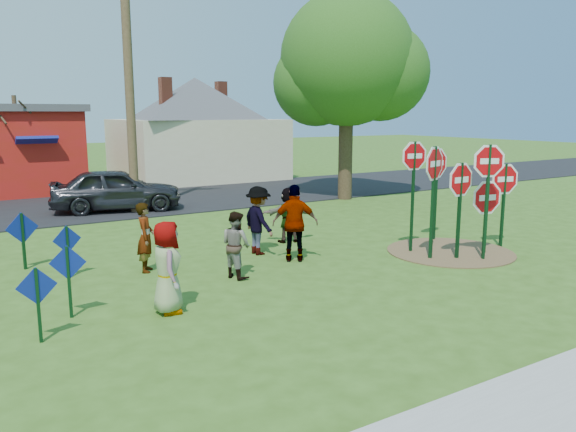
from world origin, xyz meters
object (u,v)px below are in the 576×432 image
object	(u,v)px
stop_sign_b	(414,168)
stop_sign_d	(437,171)
person_b	(145,237)
leafy_tree	(350,66)
stop_sign_a	(460,189)
stop_sign_c	(488,175)
suv	(116,189)
person_a	(167,267)
utility_pole	(128,59)

from	to	relation	value
stop_sign_b	stop_sign_d	size ratio (longest dim) A/B	1.08
person_b	leafy_tree	size ratio (longest dim) A/B	0.19
stop_sign_a	stop_sign_b	bearing A→B (deg)	109.47
stop_sign_a	person_b	distance (m)	7.47
stop_sign_c	suv	world-z (taller)	stop_sign_c
suv	stop_sign_a	bearing A→B (deg)	-141.32
stop_sign_d	person_a	distance (m)	8.62
stop_sign_a	utility_pole	bearing A→B (deg)	111.12
stop_sign_c	stop_sign_d	bearing A→B (deg)	98.51
person_b	stop_sign_b	bearing A→B (deg)	-80.97
stop_sign_b	suv	world-z (taller)	stop_sign_b
stop_sign_c	person_b	size ratio (longest dim) A/B	1.87
stop_sign_c	stop_sign_d	xyz separation A→B (m)	(0.59, 2.19, -0.12)
stop_sign_d	suv	world-z (taller)	stop_sign_d
person_b	suv	bearing A→B (deg)	14.26
stop_sign_d	person_b	world-z (taller)	stop_sign_d
person_b	stop_sign_c	bearing A→B (deg)	-89.53
person_a	utility_pole	bearing A→B (deg)	-2.17
person_b	stop_sign_a	bearing A→B (deg)	-88.30
person_a	stop_sign_d	bearing A→B (deg)	-67.17
person_a	person_b	size ratio (longest dim) A/B	1.06
stop_sign_a	stop_sign_c	world-z (taller)	stop_sign_c
stop_sign_d	utility_pole	world-z (taller)	utility_pole
person_a	leafy_tree	size ratio (longest dim) A/B	0.20
stop_sign_a	suv	bearing A→B (deg)	112.06
stop_sign_c	suv	bearing A→B (deg)	139.69
stop_sign_a	stop_sign_c	xyz separation A→B (m)	(0.48, -0.40, 0.34)
stop_sign_b	suv	xyz separation A→B (m)	(-4.77, 10.11, -1.36)
stop_sign_d	leafy_tree	size ratio (longest dim) A/B	0.33
stop_sign_d	person_b	bearing A→B (deg)	166.14
stop_sign_d	person_a	bearing A→B (deg)	-174.32
stop_sign_c	stop_sign_d	size ratio (longest dim) A/B	1.07
suv	person_b	bearing A→B (deg)	-177.08
stop_sign_a	leafy_tree	size ratio (longest dim) A/B	0.30
suv	leafy_tree	size ratio (longest dim) A/B	0.54
stop_sign_a	stop_sign_d	distance (m)	2.10
stop_sign_b	leafy_tree	distance (m)	9.77
leafy_tree	stop_sign_a	bearing A→B (deg)	-112.32
stop_sign_c	leafy_tree	distance (m)	10.77
stop_sign_b	person_b	distance (m)	6.74
suv	utility_pole	bearing A→B (deg)	-126.70
person_a	utility_pole	size ratio (longest dim) A/B	0.16
stop_sign_c	suv	distance (m)	13.00
stop_sign_d	leafy_tree	distance (m)	8.69
stop_sign_c	leafy_tree	bearing A→B (deg)	94.54
suv	utility_pole	distance (m)	4.61
suv	leafy_tree	distance (m)	10.31
stop_sign_c	suv	xyz separation A→B (m)	(-5.71, 11.62, -1.26)
stop_sign_a	stop_sign_b	size ratio (longest dim) A/B	0.85
stop_sign_a	person_a	xyz separation A→B (m)	(-7.31, 0.12, -0.90)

